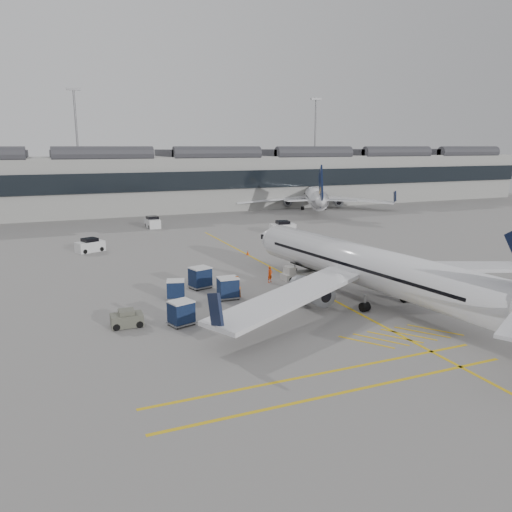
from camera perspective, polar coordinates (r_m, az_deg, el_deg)
name	(u,v)px	position (r m, az deg, el deg)	size (l,w,h in m)	color
ground	(234,323)	(38.06, -2.51, -7.68)	(220.00, 220.00, 0.00)	gray
terminal	(111,181)	(106.43, -16.27, 8.20)	(200.00, 20.45, 12.40)	#9E9E99
light_masts	(93,140)	(120.04, -18.14, 12.50)	(113.00, 0.60, 25.45)	slate
apron_markings	(292,278)	(50.66, 4.19, -2.56)	(0.25, 60.00, 0.01)	gold
airliner_main	(373,269)	(43.55, 13.20, -1.42)	(33.67, 37.02, 9.88)	silver
airliner_far	(313,195)	(107.31, 6.56, 6.90)	(31.30, 34.55, 9.85)	silver
belt_loader	(297,274)	(50.51, 4.71, -2.03)	(4.29, 1.78, 1.72)	#BAB8B1
baggage_cart_a	(228,287)	(43.69, -3.22, -3.59)	(1.92, 1.62, 1.93)	gray
baggage_cart_b	(200,277)	(47.16, -6.40, -2.39)	(2.28, 2.04, 2.02)	gray
baggage_cart_c	(176,289)	(44.11, -9.16, -3.73)	(1.93, 1.73, 1.72)	gray
baggage_cart_d	(181,312)	(37.76, -8.55, -6.37)	(2.13, 1.93, 1.87)	gray
ramp_agent_a	(270,274)	(48.89, 1.61, -2.12)	(0.59, 0.38, 1.61)	#FF470D
ramp_agent_b	(236,287)	(43.89, -2.26, -3.57)	(0.96, 0.75, 1.98)	orange
pushback_tug	(127,319)	(38.40, -14.55, -6.99)	(2.33, 1.47, 1.29)	#58594B
safety_cone_nose	(248,253)	(61.29, -0.96, 0.37)	(0.40, 0.40, 0.56)	#F24C0A
safety_cone_engine	(336,274)	(51.71, 9.13, -2.09)	(0.37, 0.37, 0.51)	#F24C0A
service_van_left	(90,246)	(66.57, -18.43, 1.14)	(3.79, 2.91, 1.74)	silver
service_van_mid	(153,222)	(83.78, -11.75, 3.77)	(2.04, 3.80, 1.90)	silver
service_van_right	(283,228)	(76.69, 3.08, 3.25)	(4.01, 2.42, 1.94)	silver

